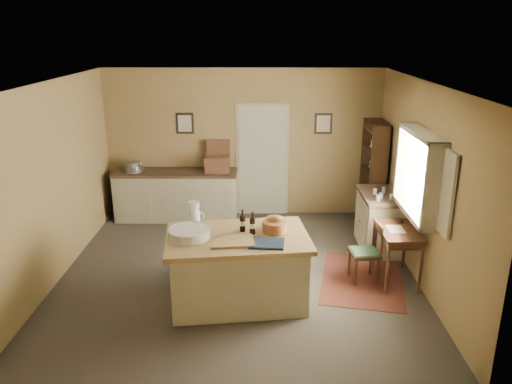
% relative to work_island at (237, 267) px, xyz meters
% --- Properties ---
extents(ground, '(5.00, 5.00, 0.00)m').
position_rel_work_island_xyz_m(ground, '(-0.02, 0.75, -0.48)').
color(ground, '#4A4238').
rests_on(ground, ground).
extents(wall_back, '(5.00, 0.10, 2.70)m').
position_rel_work_island_xyz_m(wall_back, '(-0.02, 3.25, 0.87)').
color(wall_back, olive).
rests_on(wall_back, ground).
extents(wall_front, '(5.00, 0.10, 2.70)m').
position_rel_work_island_xyz_m(wall_front, '(-0.02, -1.75, 0.87)').
color(wall_front, olive).
rests_on(wall_front, ground).
extents(wall_left, '(0.10, 5.00, 2.70)m').
position_rel_work_island_xyz_m(wall_left, '(-2.52, 0.75, 0.87)').
color(wall_left, olive).
rests_on(wall_left, ground).
extents(wall_right, '(0.10, 5.00, 2.70)m').
position_rel_work_island_xyz_m(wall_right, '(2.48, 0.75, 0.87)').
color(wall_right, olive).
rests_on(wall_right, ground).
extents(ceiling, '(5.00, 5.00, 0.00)m').
position_rel_work_island_xyz_m(ceiling, '(-0.02, 0.75, 2.22)').
color(ceiling, silver).
rests_on(ceiling, wall_back).
extents(door, '(0.97, 0.06, 2.11)m').
position_rel_work_island_xyz_m(door, '(0.33, 3.22, 0.57)').
color(door, '#BABCA2').
rests_on(door, ground).
extents(framed_prints, '(2.82, 0.02, 0.38)m').
position_rel_work_island_xyz_m(framed_prints, '(0.18, 3.22, 1.24)').
color(framed_prints, black).
rests_on(framed_prints, ground).
extents(window, '(0.25, 1.99, 1.12)m').
position_rel_work_island_xyz_m(window, '(2.40, 0.55, 1.07)').
color(window, '#BEB794').
rests_on(window, ground).
extents(work_island, '(1.89, 1.36, 1.20)m').
position_rel_work_island_xyz_m(work_island, '(0.00, 0.00, 0.00)').
color(work_island, '#BEB794').
rests_on(work_island, ground).
extents(sideboard, '(2.23, 0.63, 1.18)m').
position_rel_work_island_xyz_m(sideboard, '(-1.23, 2.95, -0.00)').
color(sideboard, '#BEB794').
rests_on(sideboard, ground).
extents(rug, '(1.39, 1.78, 0.01)m').
position_rel_work_island_xyz_m(rug, '(1.73, 0.57, -0.48)').
color(rug, '#562518').
rests_on(rug, ground).
extents(writing_desk, '(0.51, 0.84, 0.82)m').
position_rel_work_island_xyz_m(writing_desk, '(2.18, 0.57, 0.18)').
color(writing_desk, '#331B10').
rests_on(writing_desk, ground).
extents(desk_chair, '(0.43, 0.43, 0.82)m').
position_rel_work_island_xyz_m(desk_chair, '(1.73, 0.57, -0.07)').
color(desk_chair, '#301E10').
rests_on(desk_chair, ground).
extents(right_cabinet, '(0.59, 1.06, 0.99)m').
position_rel_work_island_xyz_m(right_cabinet, '(2.18, 1.67, -0.02)').
color(right_cabinet, '#BEB794').
rests_on(right_cabinet, ground).
extents(shelving_unit, '(0.31, 0.83, 1.84)m').
position_rel_work_island_xyz_m(shelving_unit, '(2.32, 2.75, 0.44)').
color(shelving_unit, '#301E10').
rests_on(shelving_unit, ground).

